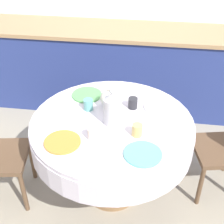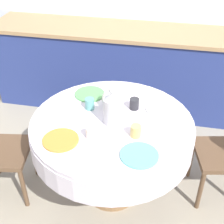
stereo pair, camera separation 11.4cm
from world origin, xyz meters
name	(u,v)px [view 1 (the left image)]	position (x,y,z in m)	size (l,w,h in m)	color
ground_plane	(112,190)	(0.00, 0.00, 0.00)	(12.00, 12.00, 0.00)	#9E937F
kitchen_counter	(129,69)	(0.00, 1.38, 0.47)	(3.24, 0.64, 0.93)	navy
dining_table	(112,135)	(0.00, 0.00, 0.62)	(1.20, 1.20, 0.75)	olive
plate_near_left	(62,142)	(-0.29, -0.29, 0.75)	(0.24, 0.24, 0.01)	orange
cup_near_left	(93,133)	(-0.10, -0.21, 0.79)	(0.07, 0.07, 0.09)	white
plate_near_right	(143,154)	(0.24, -0.33, 0.75)	(0.24, 0.24, 0.01)	#60BCB7
cup_near_right	(137,130)	(0.19, -0.14, 0.79)	(0.07, 0.07, 0.09)	#DBB766
plate_far_left	(87,95)	(-0.25, 0.32, 0.75)	(0.24, 0.24, 0.01)	#5BA85B
cup_far_left	(88,105)	(-0.20, 0.12, 0.79)	(0.07, 0.07, 0.09)	#5BA39E
plate_far_right	(160,107)	(0.34, 0.22, 0.75)	(0.24, 0.24, 0.01)	white
cup_far_right	(133,103)	(0.13, 0.19, 0.79)	(0.07, 0.07, 0.09)	#28282D
coffee_carafe	(112,109)	(0.00, -0.02, 0.87)	(0.12, 0.12, 0.28)	#B2B2B7
teapot	(109,98)	(-0.05, 0.18, 0.82)	(0.19, 0.14, 0.18)	silver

